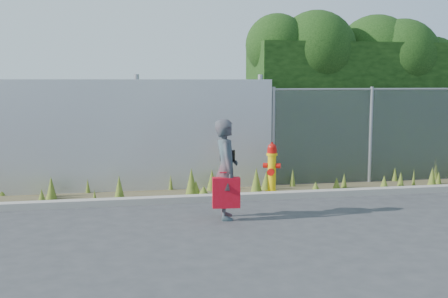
% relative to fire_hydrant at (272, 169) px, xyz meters
% --- Properties ---
extents(ground, '(80.00, 80.00, 0.00)m').
position_rel_fire_hydrant_xyz_m(ground, '(-0.82, -2.26, -0.49)').
color(ground, '#353537').
rests_on(ground, ground).
extents(curb, '(16.00, 0.22, 0.12)m').
position_rel_fire_hydrant_xyz_m(curb, '(-0.82, -0.46, -0.43)').
color(curb, gray).
rests_on(curb, ground).
extents(weed_strip, '(16.00, 1.33, 0.53)m').
position_rel_fire_hydrant_xyz_m(weed_strip, '(-0.98, 0.19, -0.35)').
color(weed_strip, '#4C422B').
rests_on(weed_strip, ground).
extents(corrugated_fence, '(8.50, 0.21, 2.30)m').
position_rel_fire_hydrant_xyz_m(corrugated_fence, '(-4.06, 0.74, 0.62)').
color(corrugated_fence, '#AEAFB5').
rests_on(corrugated_fence, ground).
extents(chainlink_fence, '(6.50, 0.07, 2.05)m').
position_rel_fire_hydrant_xyz_m(chainlink_fence, '(3.43, 0.74, 0.54)').
color(chainlink_fence, gray).
rests_on(chainlink_fence, ground).
extents(hedge, '(7.50, 2.16, 3.72)m').
position_rel_fire_hydrant_xyz_m(hedge, '(3.51, 1.77, 1.59)').
color(hedge, black).
rests_on(hedge, ground).
extents(fire_hydrant, '(0.34, 0.30, 1.00)m').
position_rel_fire_hydrant_xyz_m(fire_hydrant, '(0.00, 0.00, 0.00)').
color(fire_hydrant, yellow).
rests_on(fire_hydrant, ground).
extents(woman, '(0.43, 0.61, 1.58)m').
position_rel_fire_hydrant_xyz_m(woman, '(-1.26, -1.76, 0.30)').
color(woman, '#105F67').
rests_on(woman, ground).
extents(red_tote_bag, '(0.43, 0.16, 0.56)m').
position_rel_fire_hydrant_xyz_m(red_tote_bag, '(-1.29, -1.92, -0.04)').
color(red_tote_bag, '#A40913').
extents(black_shoulder_bag, '(0.23, 0.09, 0.17)m').
position_rel_fire_hydrant_xyz_m(black_shoulder_bag, '(-1.22, -1.65, 0.51)').
color(black_shoulder_bag, black).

